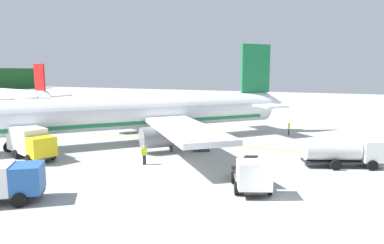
{
  "coord_description": "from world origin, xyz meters",
  "views": [
    {
      "loc": [
        -20.34,
        -3.05,
        8.31
      ],
      "look_at": [
        15.66,
        12.91,
        2.48
      ],
      "focal_mm": 32.19,
      "sensor_mm": 36.0,
      "label": 1
    }
  ],
  "objects_px": {
    "airliner_mid_apron": "(10,96)",
    "service_truck_pushback": "(344,151)",
    "airliner_foreground": "(142,113)",
    "crew_loader_left": "(144,153)",
    "service_truck_fuel": "(30,142)",
    "crew_marshaller": "(289,128)",
    "crew_loader_right": "(200,131)",
    "cargo_container_near": "(201,142)",
    "crew_supervisor": "(171,142)",
    "service_truck_baggage": "(252,175)"
  },
  "relations": [
    {
      "from": "crew_loader_left",
      "to": "service_truck_fuel",
      "type": "bearing_deg",
      "value": 102.13
    },
    {
      "from": "airliner_foreground",
      "to": "airliner_mid_apron",
      "type": "height_order",
      "value": "airliner_foreground"
    },
    {
      "from": "cargo_container_near",
      "to": "crew_loader_left",
      "type": "relative_size",
      "value": 1.29
    },
    {
      "from": "service_truck_baggage",
      "to": "crew_loader_left",
      "type": "relative_size",
      "value": 3.4
    },
    {
      "from": "crew_marshaller",
      "to": "airliner_foreground",
      "type": "bearing_deg",
      "value": 125.13
    },
    {
      "from": "crew_marshaller",
      "to": "service_truck_pushback",
      "type": "bearing_deg",
      "value": -153.68
    },
    {
      "from": "airliner_mid_apron",
      "to": "cargo_container_near",
      "type": "height_order",
      "value": "airliner_mid_apron"
    },
    {
      "from": "crew_marshaller",
      "to": "crew_loader_right",
      "type": "distance_m",
      "value": 11.89
    },
    {
      "from": "service_truck_pushback",
      "to": "crew_marshaller",
      "type": "height_order",
      "value": "service_truck_pushback"
    },
    {
      "from": "service_truck_baggage",
      "to": "crew_supervisor",
      "type": "bearing_deg",
      "value": 51.67
    },
    {
      "from": "service_truck_pushback",
      "to": "crew_loader_left",
      "type": "relative_size",
      "value": 3.89
    },
    {
      "from": "service_truck_fuel",
      "to": "service_truck_baggage",
      "type": "distance_m",
      "value": 21.8
    },
    {
      "from": "airliner_foreground",
      "to": "crew_marshaller",
      "type": "relative_size",
      "value": 20.09
    },
    {
      "from": "crew_supervisor",
      "to": "crew_loader_right",
      "type": "bearing_deg",
      "value": -0.44
    },
    {
      "from": "airliner_mid_apron",
      "to": "service_truck_fuel",
      "type": "height_order",
      "value": "airliner_mid_apron"
    },
    {
      "from": "cargo_container_near",
      "to": "service_truck_fuel",
      "type": "bearing_deg",
      "value": 125.32
    },
    {
      "from": "service_truck_fuel",
      "to": "crew_loader_right",
      "type": "height_order",
      "value": "service_truck_fuel"
    },
    {
      "from": "airliner_mid_apron",
      "to": "service_truck_pushback",
      "type": "xyz_separation_m",
      "value": [
        -21.95,
        -69.04,
        -1.39
      ]
    },
    {
      "from": "service_truck_baggage",
      "to": "crew_loader_left",
      "type": "distance_m",
      "value": 10.98
    },
    {
      "from": "crew_loader_left",
      "to": "crew_marshaller",
      "type": "bearing_deg",
      "value": -25.95
    },
    {
      "from": "cargo_container_near",
      "to": "crew_loader_left",
      "type": "xyz_separation_m",
      "value": [
        -7.28,
        2.44,
        0.13
      ]
    },
    {
      "from": "airliner_mid_apron",
      "to": "service_truck_fuel",
      "type": "xyz_separation_m",
      "value": [
        -30.82,
        -41.45,
        -1.16
      ]
    },
    {
      "from": "airliner_mid_apron",
      "to": "service_truck_baggage",
      "type": "distance_m",
      "value": 70.64
    },
    {
      "from": "cargo_container_near",
      "to": "crew_supervisor",
      "type": "distance_m",
      "value": 3.16
    },
    {
      "from": "airliner_foreground",
      "to": "crew_loader_right",
      "type": "relative_size",
      "value": 19.71
    },
    {
      "from": "service_truck_pushback",
      "to": "crew_loader_right",
      "type": "relative_size",
      "value": 4.08
    },
    {
      "from": "service_truck_fuel",
      "to": "airliner_mid_apron",
      "type": "bearing_deg",
      "value": 53.37
    },
    {
      "from": "service_truck_fuel",
      "to": "airliner_foreground",
      "type": "bearing_deg",
      "value": -25.46
    },
    {
      "from": "service_truck_baggage",
      "to": "crew_loader_left",
      "type": "xyz_separation_m",
      "value": [
        3.02,
        10.55,
        -0.14
      ]
    },
    {
      "from": "service_truck_fuel",
      "to": "crew_loader_left",
      "type": "bearing_deg",
      "value": -77.87
    },
    {
      "from": "service_truck_pushback",
      "to": "crew_marshaller",
      "type": "relative_size",
      "value": 4.16
    },
    {
      "from": "airliner_mid_apron",
      "to": "service_truck_baggage",
      "type": "height_order",
      "value": "airliner_mid_apron"
    },
    {
      "from": "airliner_foreground",
      "to": "crew_loader_left",
      "type": "distance_m",
      "value": 10.98
    },
    {
      "from": "airliner_mid_apron",
      "to": "service_truck_pushback",
      "type": "distance_m",
      "value": 72.46
    },
    {
      "from": "cargo_container_near",
      "to": "crew_marshaller",
      "type": "bearing_deg",
      "value": -29.84
    },
    {
      "from": "service_truck_fuel",
      "to": "crew_marshaller",
      "type": "distance_m",
      "value": 30.61
    },
    {
      "from": "airliner_foreground",
      "to": "service_truck_pushback",
      "type": "relative_size",
      "value": 4.83
    },
    {
      "from": "airliner_foreground",
      "to": "crew_loader_left",
      "type": "height_order",
      "value": "airliner_foreground"
    },
    {
      "from": "crew_marshaller",
      "to": "crew_loader_right",
      "type": "relative_size",
      "value": 0.98
    },
    {
      "from": "cargo_container_near",
      "to": "crew_supervisor",
      "type": "height_order",
      "value": "cargo_container_near"
    },
    {
      "from": "service_truck_pushback",
      "to": "crew_marshaller",
      "type": "bearing_deg",
      "value": 26.32
    },
    {
      "from": "airliner_foreground",
      "to": "airliner_mid_apron",
      "type": "xyz_separation_m",
      "value": [
        19.38,
        46.9,
        -0.61
      ]
    },
    {
      "from": "airliner_mid_apron",
      "to": "crew_loader_right",
      "type": "relative_size",
      "value": 20.03
    },
    {
      "from": "airliner_foreground",
      "to": "service_truck_baggage",
      "type": "relative_size",
      "value": 5.53
    },
    {
      "from": "airliner_foreground",
      "to": "airliner_mid_apron",
      "type": "relative_size",
      "value": 0.98
    },
    {
      "from": "airliner_mid_apron",
      "to": "crew_loader_left",
      "type": "relative_size",
      "value": 19.11
    },
    {
      "from": "crew_loader_left",
      "to": "crew_supervisor",
      "type": "bearing_deg",
      "value": 1.17
    },
    {
      "from": "service_truck_baggage",
      "to": "crew_supervisor",
      "type": "xyz_separation_m",
      "value": [
        8.43,
        10.66,
        -0.18
      ]
    },
    {
      "from": "airliner_mid_apron",
      "to": "service_truck_fuel",
      "type": "bearing_deg",
      "value": -126.63
    },
    {
      "from": "crew_marshaller",
      "to": "crew_loader_left",
      "type": "relative_size",
      "value": 0.94
    }
  ]
}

